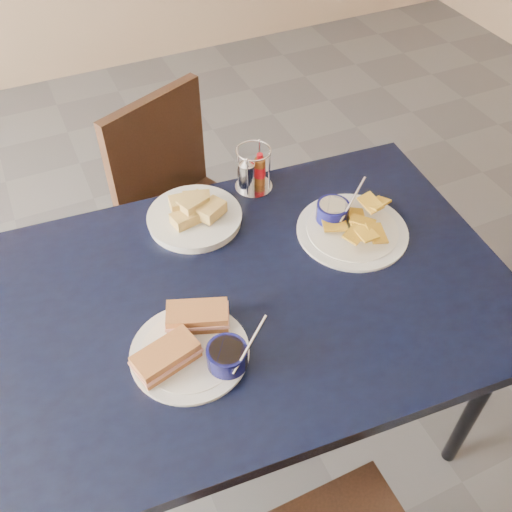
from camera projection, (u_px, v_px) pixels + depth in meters
name	position (u px, v px, depth m)	size (l,w,h in m)	color
ground	(177.00, 409.00, 2.01)	(6.00, 6.00, 0.00)	#4D4D51
dining_table	(252.00, 306.00, 1.45)	(1.34, 0.95, 0.75)	black
chair_far	(188.00, 195.00, 2.05)	(0.53, 0.53, 0.86)	black
sandwich_plate	(193.00, 345.00, 1.26)	(0.30, 0.27, 0.12)	white
plantain_plate	(347.00, 224.00, 1.54)	(0.30, 0.30, 0.12)	white
bread_basket	(195.00, 215.00, 1.56)	(0.26, 0.26, 0.08)	white
condiment_caddy	(252.00, 172.00, 1.64)	(0.11, 0.11, 0.14)	silver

